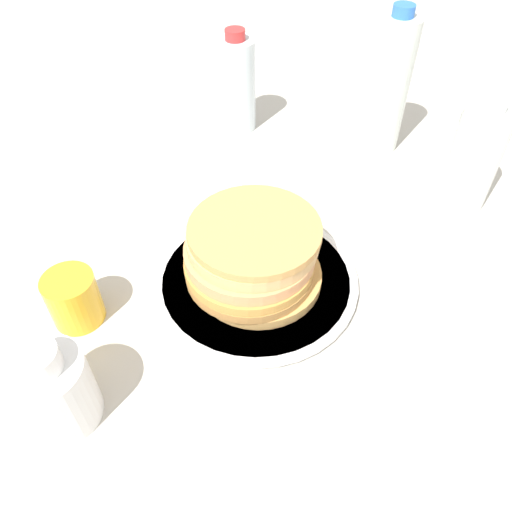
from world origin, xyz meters
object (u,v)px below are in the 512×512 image
object	(u,v)px
pancake_stack	(252,255)
cream_jug	(53,389)
water_bottle_far	(236,84)
plate	(256,280)
water_bottle_mid	(474,158)
juice_glass	(74,299)
water_bottle_near	(389,86)

from	to	relation	value
pancake_stack	cream_jug	xyz separation A→B (m)	(0.16, 0.23, -0.01)
water_bottle_far	plate	bearing A→B (deg)	106.78
plate	cream_jug	distance (m)	0.29
plate	pancake_stack	xyz separation A→B (m)	(0.00, 0.00, 0.05)
cream_jug	water_bottle_mid	size ratio (longest dim) A/B	0.65
plate	water_bottle_far	distance (m)	0.42
cream_jug	water_bottle_mid	bearing A→B (deg)	-133.93
plate	water_bottle_mid	xyz separation A→B (m)	(-0.29, -0.24, 0.08)
juice_glass	water_bottle_near	distance (m)	0.61
pancake_stack	water_bottle_mid	world-z (taller)	water_bottle_mid
water_bottle_near	water_bottle_far	xyz separation A→B (m)	(0.27, -0.01, -0.03)
cream_jug	water_bottle_mid	xyz separation A→B (m)	(-0.46, -0.47, 0.03)
plate	cream_jug	bearing A→B (deg)	54.05
pancake_stack	water_bottle_near	size ratio (longest dim) A/B	0.74
juice_glass	plate	bearing A→B (deg)	-154.06
cream_jug	water_bottle_far	world-z (taller)	water_bottle_far
plate	cream_jug	xyz separation A→B (m)	(0.17, 0.23, 0.04)
plate	pancake_stack	bearing A→B (deg)	18.95
cream_jug	water_bottle_far	bearing A→B (deg)	-94.44
pancake_stack	water_bottle_near	bearing A→B (deg)	-112.01
pancake_stack	water_bottle_far	bearing A→B (deg)	-73.88
pancake_stack	water_bottle_mid	size ratio (longest dim) A/B	1.00
cream_jug	plate	bearing A→B (deg)	-125.95
water_bottle_near	pancake_stack	bearing A→B (deg)	67.99
juice_glass	water_bottle_far	world-z (taller)	water_bottle_far
water_bottle_near	water_bottle_far	bearing A→B (deg)	-2.61
cream_jug	water_bottle_far	xyz separation A→B (m)	(-0.05, -0.63, 0.04)
water_bottle_near	cream_jug	bearing A→B (deg)	62.58
plate	water_bottle_mid	distance (m)	0.38
plate	water_bottle_near	distance (m)	0.43
water_bottle_mid	cream_jug	bearing A→B (deg)	46.07
cream_jug	water_bottle_far	distance (m)	0.63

